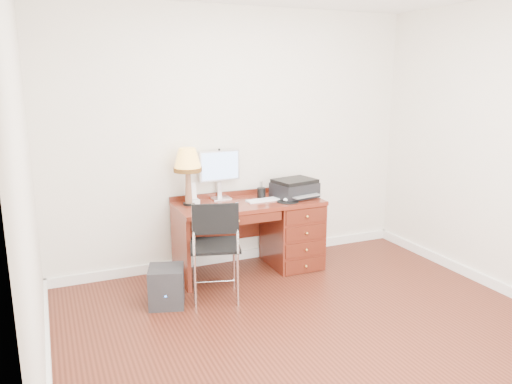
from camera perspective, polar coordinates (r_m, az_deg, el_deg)
name	(u,v)px	position (r m, az deg, el deg)	size (l,w,h in m)	color
ground	(315,331)	(4.20, 6.78, -15.46)	(4.00, 4.00, 0.00)	#3C170D
room_shell	(281,294)	(4.68, 2.86, -11.59)	(4.00, 4.00, 4.00)	silver
desk	(277,229)	(5.33, 2.37, -4.26)	(1.50, 0.67, 0.75)	maroon
monitor	(220,168)	(5.18, -4.16, 2.70)	(0.44, 0.15, 0.51)	silver
keyboard	(266,200)	(5.14, 1.12, -0.89)	(0.41, 0.12, 0.02)	white
mouse_pad	(288,201)	(5.10, 3.65, -1.00)	(0.22, 0.22, 0.04)	black
printer	(295,188)	(5.29, 4.43, 0.44)	(0.49, 0.42, 0.19)	black
leg_lamp	(188,164)	(4.93, -7.82, 3.24)	(0.28, 0.28, 0.57)	black
phone	(193,197)	(5.05, -7.16, -0.63)	(0.11, 0.11, 0.21)	white
pen_cup	(261,193)	(5.24, 0.62, -0.10)	(0.09, 0.09, 0.11)	black
chair	(217,240)	(4.49, -4.45, -5.51)	(0.55, 0.55, 0.94)	black
equipment_box	(167,286)	(4.59, -10.19, -10.56)	(0.30, 0.30, 0.36)	black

